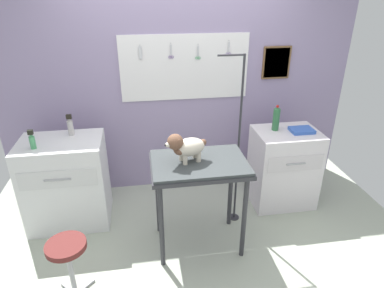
% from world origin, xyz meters
% --- Properties ---
extents(ground, '(4.40, 4.00, 0.04)m').
position_xyz_m(ground, '(0.00, 0.00, -0.02)').
color(ground, '#A7AF9C').
extents(rear_wall_panel, '(4.00, 0.09, 2.30)m').
position_xyz_m(rear_wall_panel, '(0.01, 1.28, 1.16)').
color(rear_wall_panel, '#9483A9').
rests_on(rear_wall_panel, ground).
extents(grooming_table, '(0.85, 0.59, 0.90)m').
position_xyz_m(grooming_table, '(0.03, 0.12, 0.79)').
color(grooming_table, '#2D2D33').
rests_on(grooming_table, ground).
extents(grooming_arm, '(0.30, 0.11, 1.75)m').
position_xyz_m(grooming_arm, '(0.47, 0.43, 0.82)').
color(grooming_arm, '#2D2D33').
rests_on(grooming_arm, ground).
extents(dog, '(0.37, 0.24, 0.27)m').
position_xyz_m(dog, '(-0.09, 0.13, 1.05)').
color(dog, beige).
rests_on(dog, grooming_table).
extents(counter_left, '(0.80, 0.58, 0.92)m').
position_xyz_m(counter_left, '(-1.25, 0.69, 0.46)').
color(counter_left, silver).
rests_on(counter_left, ground).
extents(cabinet_right, '(0.68, 0.54, 0.88)m').
position_xyz_m(cabinet_right, '(1.09, 0.67, 0.44)').
color(cabinet_right, silver).
rests_on(cabinet_right, ground).
extents(stool, '(0.30, 0.30, 0.54)m').
position_xyz_m(stool, '(-1.07, -0.34, 0.44)').
color(stool, '#9E9EA3').
rests_on(stool, ground).
extents(shampoo_bottle, '(0.06, 0.06, 0.22)m').
position_xyz_m(shampoo_bottle, '(-1.15, 0.83, 1.02)').
color(shampoo_bottle, '#B5AFAD').
rests_on(shampoo_bottle, counter_left).
extents(conditioner_bottle, '(0.05, 0.05, 0.19)m').
position_xyz_m(conditioner_bottle, '(-1.44, 0.56, 1.00)').
color(conditioner_bottle, '#479C61').
rests_on(conditioner_bottle, counter_left).
extents(soda_bottle, '(0.07, 0.07, 0.28)m').
position_xyz_m(soda_bottle, '(0.97, 0.74, 1.01)').
color(soda_bottle, '#2D693E').
rests_on(soda_bottle, cabinet_right).
extents(supply_tray, '(0.24, 0.18, 0.04)m').
position_xyz_m(supply_tray, '(1.23, 0.65, 0.89)').
color(supply_tray, blue).
rests_on(supply_tray, cabinet_right).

